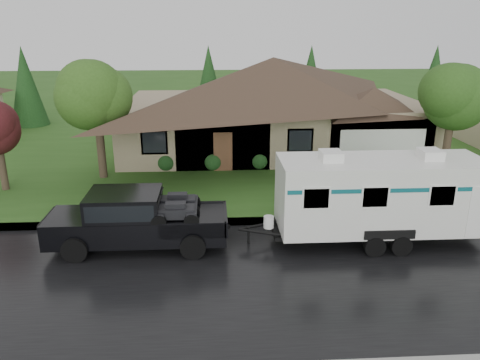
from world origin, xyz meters
name	(u,v)px	position (x,y,z in m)	size (l,w,h in m)	color
ground	(264,248)	(0.00, 0.00, 0.00)	(140.00, 140.00, 0.00)	#295219
road	(270,276)	(0.00, -2.00, 0.01)	(140.00, 8.00, 0.01)	black
curb	(258,221)	(0.00, 2.25, 0.07)	(140.00, 0.50, 0.15)	gray
lawn	(240,144)	(0.00, 15.00, 0.07)	(140.00, 26.00, 0.15)	#295219
house_main	(278,93)	(2.29, 13.84, 3.59)	(19.44, 10.80, 6.90)	gray
tree_left_green	(96,95)	(-7.44, 8.25, 4.34)	(3.65, 3.65, 6.04)	#382B1E
tree_right_green	(454,97)	(10.38, 7.83, 4.16)	(3.50, 3.50, 5.79)	#382B1E
shrub_row	(282,159)	(2.00, 9.30, 0.65)	(13.60, 1.00, 1.00)	#143814
pickup_truck	(134,218)	(-4.59, 0.39, 1.12)	(6.25, 2.37, 2.08)	black
travel_trailer	(380,194)	(4.22, 0.39, 1.83)	(7.71, 2.71, 3.46)	white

